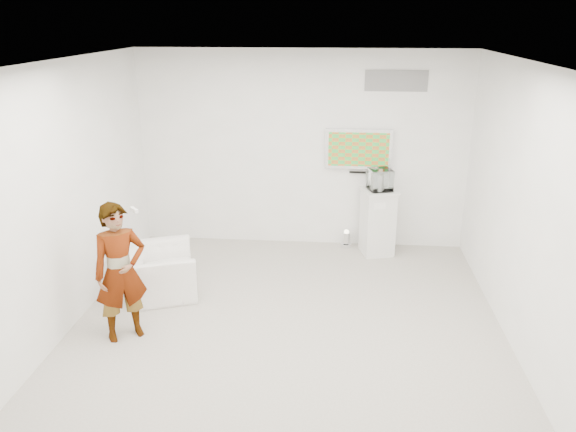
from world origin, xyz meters
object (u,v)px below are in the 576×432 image
object	(u,v)px
pedestal	(378,222)
floor_uplight	(346,239)
tv	(358,149)
person	(120,272)
armchair	(162,272)

from	to	relation	value
pedestal	floor_uplight	bearing A→B (deg)	157.66
tv	person	xyz separation A→B (m)	(-2.64, -2.94, -0.76)
tv	floor_uplight	distance (m)	1.43
tv	floor_uplight	bearing A→B (deg)	-141.09
pedestal	person	bearing A→B (deg)	-138.31
tv	armchair	bearing A→B (deg)	-143.46
armchair	pedestal	size ratio (longest dim) A/B	0.93
tv	pedestal	xyz separation A→B (m)	(0.32, -0.30, -1.05)
tv	armchair	size ratio (longest dim) A/B	1.07
tv	floor_uplight	size ratio (longest dim) A/B	3.69
armchair	pedestal	bearing A→B (deg)	-80.76
tv	armchair	world-z (taller)	tv
armchair	floor_uplight	xyz separation A→B (m)	(2.41, 1.77, -0.17)
person	pedestal	world-z (taller)	person
tv	floor_uplight	xyz separation A→B (m)	(-0.14, -0.11, -1.41)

